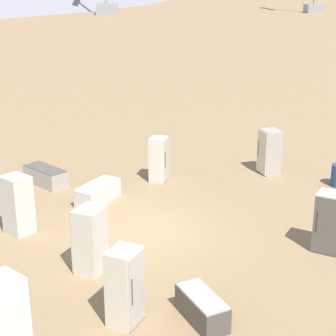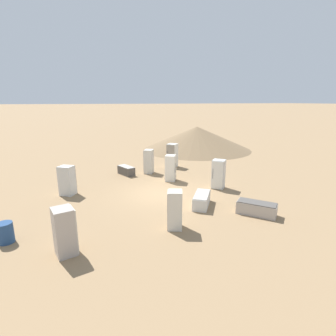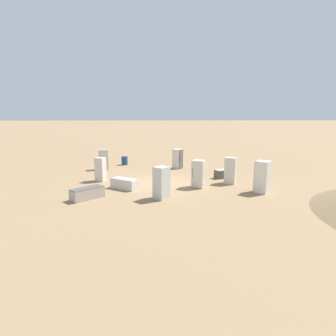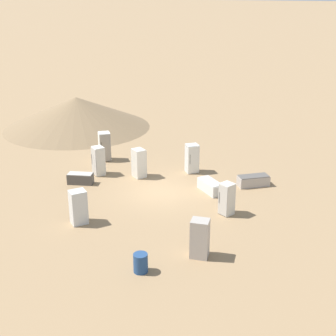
{
  "view_description": "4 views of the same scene",
  "coord_description": "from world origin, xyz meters",
  "px_view_note": "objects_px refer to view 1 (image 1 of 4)",
  "views": [
    {
      "loc": [
        -15.68,
        0.69,
        7.5
      ],
      "look_at": [
        0.48,
        -0.83,
        1.85
      ],
      "focal_mm": 60.0,
      "sensor_mm": 36.0,
      "label": 1
    },
    {
      "loc": [
        14.0,
        -4.71,
        5.38
      ],
      "look_at": [
        -0.96,
        0.8,
        1.28
      ],
      "focal_mm": 28.0,
      "sensor_mm": 36.0,
      "label": 2
    },
    {
      "loc": [
        1.06,
        17.94,
        4.47
      ],
      "look_at": [
        -0.34,
        1.23,
        1.27
      ],
      "focal_mm": 28.0,
      "sensor_mm": 36.0,
      "label": 3
    },
    {
      "loc": [
        11.85,
        -21.5,
        10.87
      ],
      "look_at": [
        0.54,
        -0.09,
        1.61
      ],
      "focal_mm": 50.0,
      "sensor_mm": 36.0,
      "label": 4
    }
  ],
  "objects_px": {
    "discarded_fridge_6": "(46,176)",
    "discarded_fridge_7": "(90,240)",
    "discarded_fridge_8": "(159,159)",
    "discarded_fridge_4": "(6,322)",
    "discarded_fridge_0": "(329,222)",
    "discarded_fridge_3": "(202,308)",
    "discarded_fridge_1": "(125,287)",
    "discarded_fridge_5": "(270,152)",
    "discarded_fridge_9": "(98,192)",
    "discarded_fridge_2": "(18,205)"
  },
  "relations": [
    {
      "from": "discarded_fridge_6",
      "to": "discarded_fridge_7",
      "type": "distance_m",
      "value": 7.0
    },
    {
      "from": "discarded_fridge_7",
      "to": "discarded_fridge_8",
      "type": "distance_m",
      "value": 7.05
    },
    {
      "from": "discarded_fridge_4",
      "to": "discarded_fridge_6",
      "type": "xyz_separation_m",
      "value": [
        10.33,
        0.4,
        -0.66
      ]
    },
    {
      "from": "discarded_fridge_0",
      "to": "discarded_fridge_6",
      "type": "relative_size",
      "value": 0.93
    },
    {
      "from": "discarded_fridge_8",
      "to": "discarded_fridge_3",
      "type": "bearing_deg",
      "value": 23.55
    },
    {
      "from": "discarded_fridge_1",
      "to": "discarded_fridge_8",
      "type": "distance_m",
      "value": 9.2
    },
    {
      "from": "discarded_fridge_3",
      "to": "discarded_fridge_8",
      "type": "bearing_deg",
      "value": 70.75
    },
    {
      "from": "discarded_fridge_1",
      "to": "discarded_fridge_5",
      "type": "distance_m",
      "value": 11.21
    },
    {
      "from": "discarded_fridge_1",
      "to": "discarded_fridge_8",
      "type": "bearing_deg",
      "value": -158.32
    },
    {
      "from": "discarded_fridge_3",
      "to": "discarded_fridge_9",
      "type": "bearing_deg",
      "value": 88.09
    },
    {
      "from": "discarded_fridge_1",
      "to": "discarded_fridge_7",
      "type": "height_order",
      "value": "discarded_fridge_1"
    },
    {
      "from": "discarded_fridge_4",
      "to": "discarded_fridge_6",
      "type": "height_order",
      "value": "discarded_fridge_4"
    },
    {
      "from": "discarded_fridge_2",
      "to": "discarded_fridge_9",
      "type": "bearing_deg",
      "value": 89.05
    },
    {
      "from": "discarded_fridge_1",
      "to": "discarded_fridge_6",
      "type": "height_order",
      "value": "discarded_fridge_1"
    },
    {
      "from": "discarded_fridge_4",
      "to": "discarded_fridge_5",
      "type": "distance_m",
      "value": 13.55
    },
    {
      "from": "discarded_fridge_5",
      "to": "discarded_fridge_6",
      "type": "xyz_separation_m",
      "value": [
        -0.41,
        8.65,
        -0.56
      ]
    },
    {
      "from": "discarded_fridge_0",
      "to": "discarded_fridge_6",
      "type": "xyz_separation_m",
      "value": [
        6.16,
        8.6,
        -0.55
      ]
    },
    {
      "from": "discarded_fridge_3",
      "to": "discarded_fridge_8",
      "type": "distance_m",
      "value": 9.21
    },
    {
      "from": "discarded_fridge_1",
      "to": "discarded_fridge_5",
      "type": "bearing_deg",
      "value": 179.33
    },
    {
      "from": "discarded_fridge_3",
      "to": "discarded_fridge_6",
      "type": "xyz_separation_m",
      "value": [
        9.24,
        4.52,
        -0.01
      ]
    },
    {
      "from": "discarded_fridge_0",
      "to": "discarded_fridge_5",
      "type": "bearing_deg",
      "value": -56.25
    },
    {
      "from": "discarded_fridge_9",
      "to": "discarded_fridge_3",
      "type": "bearing_deg",
      "value": 144.09
    },
    {
      "from": "discarded_fridge_1",
      "to": "discarded_fridge_6",
      "type": "relative_size",
      "value": 0.97
    },
    {
      "from": "discarded_fridge_1",
      "to": "discarded_fridge_7",
      "type": "distance_m",
      "value": 2.58
    },
    {
      "from": "discarded_fridge_1",
      "to": "discarded_fridge_9",
      "type": "xyz_separation_m",
      "value": [
        7.23,
        0.79,
        -0.58
      ]
    },
    {
      "from": "discarded_fridge_2",
      "to": "discarded_fridge_7",
      "type": "xyz_separation_m",
      "value": [
        -2.55,
        -2.24,
        -0.02
      ]
    },
    {
      "from": "discarded_fridge_5",
      "to": "discarded_fridge_9",
      "type": "bearing_deg",
      "value": 95.88
    },
    {
      "from": "discarded_fridge_2",
      "to": "discarded_fridge_9",
      "type": "distance_m",
      "value": 3.29
    },
    {
      "from": "discarded_fridge_4",
      "to": "discarded_fridge_9",
      "type": "bearing_deg",
      "value": 125.06
    },
    {
      "from": "discarded_fridge_3",
      "to": "discarded_fridge_8",
      "type": "relative_size",
      "value": 0.95
    },
    {
      "from": "discarded_fridge_3",
      "to": "discarded_fridge_7",
      "type": "relative_size",
      "value": 0.91
    },
    {
      "from": "discarded_fridge_3",
      "to": "discarded_fridge_4",
      "type": "distance_m",
      "value": 4.31
    },
    {
      "from": "discarded_fridge_0",
      "to": "discarded_fridge_9",
      "type": "relative_size",
      "value": 0.93
    },
    {
      "from": "discarded_fridge_7",
      "to": "discarded_fridge_8",
      "type": "bearing_deg",
      "value": 10.49
    },
    {
      "from": "discarded_fridge_1",
      "to": "discarded_fridge_8",
      "type": "height_order",
      "value": "discarded_fridge_1"
    },
    {
      "from": "discarded_fridge_1",
      "to": "discarded_fridge_7",
      "type": "relative_size",
      "value": 1.01
    },
    {
      "from": "discarded_fridge_2",
      "to": "discarded_fridge_6",
      "type": "xyz_separation_m",
      "value": [
        4.16,
        -0.32,
        -0.6
      ]
    },
    {
      "from": "discarded_fridge_0",
      "to": "discarded_fridge_9",
      "type": "distance_m",
      "value": 7.88
    },
    {
      "from": "discarded_fridge_6",
      "to": "discarded_fridge_8",
      "type": "relative_size",
      "value": 1.1
    },
    {
      "from": "discarded_fridge_8",
      "to": "discarded_fridge_9",
      "type": "xyz_separation_m",
      "value": [
        -1.85,
        2.26,
        -0.53
      ]
    },
    {
      "from": "discarded_fridge_8",
      "to": "discarded_fridge_5",
      "type": "bearing_deg",
      "value": 118.0
    },
    {
      "from": "discarded_fridge_5",
      "to": "discarded_fridge_8",
      "type": "xyz_separation_m",
      "value": [
        -0.47,
        4.39,
        -0.02
      ]
    },
    {
      "from": "discarded_fridge_0",
      "to": "discarded_fridge_7",
      "type": "distance_m",
      "value": 6.7
    },
    {
      "from": "discarded_fridge_0",
      "to": "discarded_fridge_3",
      "type": "xyz_separation_m",
      "value": [
        -3.08,
        4.08,
        -0.54
      ]
    },
    {
      "from": "discarded_fridge_0",
      "to": "discarded_fridge_4",
      "type": "distance_m",
      "value": 9.2
    },
    {
      "from": "discarded_fridge_0",
      "to": "discarded_fridge_2",
      "type": "height_order",
      "value": "discarded_fridge_2"
    },
    {
      "from": "discarded_fridge_0",
      "to": "discarded_fridge_1",
      "type": "xyz_separation_m",
      "value": [
        -2.98,
        5.81,
        0.04
      ]
    },
    {
      "from": "discarded_fridge_9",
      "to": "discarded_fridge_1",
      "type": "bearing_deg",
      "value": 131.37
    },
    {
      "from": "discarded_fridge_4",
      "to": "discarded_fridge_9",
      "type": "height_order",
      "value": "discarded_fridge_4"
    },
    {
      "from": "discarded_fridge_7",
      "to": "discarded_fridge_9",
      "type": "relative_size",
      "value": 0.96
    }
  ]
}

